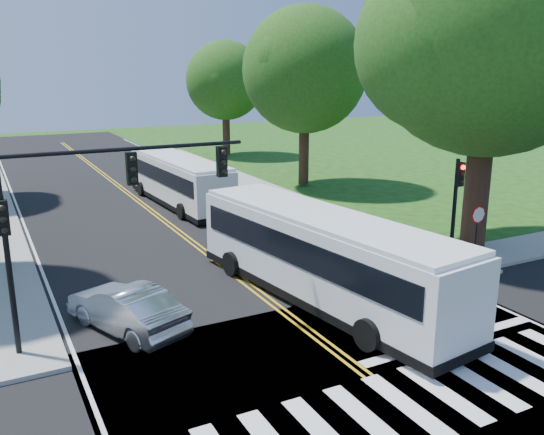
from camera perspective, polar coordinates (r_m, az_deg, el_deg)
ground at (r=15.50m, az=11.88°, el=-16.87°), size 140.00×140.00×0.00m
road at (r=30.43m, az=-9.92°, el=-0.87°), size 14.00×96.00×0.01m
cross_road at (r=15.50m, az=11.88°, el=-16.85°), size 60.00×12.00×0.01m
center_line at (r=34.15m, az=-11.98°, el=0.74°), size 0.36×70.00×0.01m
edge_line_w at (r=33.09m, az=-23.37°, el=-0.60°), size 0.12×70.00×0.01m
edge_line_e at (r=36.47m, az=-1.65°, el=1.94°), size 0.12×70.00×0.01m
crosswalk at (r=15.17m, az=13.13°, el=-17.62°), size 12.60×3.00×0.01m
stop_bar at (r=18.64m, az=17.26°, el=-11.50°), size 6.60×0.40×0.01m
sidewalk_ne at (r=39.74m, az=-1.59°, el=3.08°), size 2.60×40.00×0.15m
tree_ne_big at (r=26.74m, az=20.93°, el=17.15°), size 10.80×10.80×14.91m
tree_east_mid at (r=39.57m, az=3.29°, el=14.37°), size 8.40×8.40×11.93m
tree_east_far at (r=54.35m, az=-4.65°, el=13.36°), size 7.20×7.20×10.34m
signal_nw at (r=17.11m, az=-17.37°, el=1.67°), size 7.15×0.46×5.66m
signal_ne at (r=24.12m, az=17.78°, el=1.82°), size 0.30×0.46×4.40m
stop_sign at (r=24.59m, az=19.69°, el=-0.34°), size 0.76×0.08×2.53m
bus_lead at (r=20.19m, az=5.00°, el=-3.76°), size 4.23×12.38×3.14m
bus_follow at (r=34.90m, az=-9.21°, el=3.71°), size 3.11×11.20×2.87m
hatchback at (r=18.70m, az=-14.22°, el=-8.71°), size 3.12×4.76×1.48m
suv at (r=27.07m, az=6.13°, el=-1.23°), size 3.24×5.06×1.30m
dark_sedan at (r=31.93m, az=-0.38°, el=1.38°), size 2.85×5.05×1.38m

